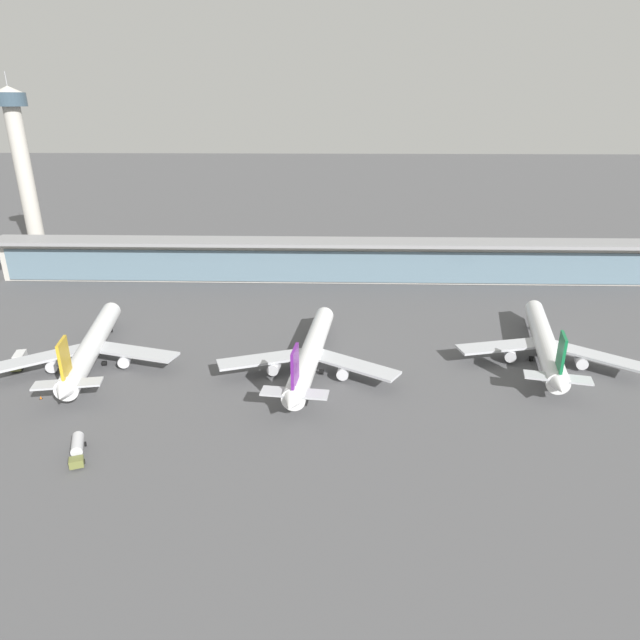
# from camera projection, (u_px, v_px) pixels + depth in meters

# --- Properties ---
(ground_plane) EXTENTS (1200.00, 1200.00, 0.00)m
(ground_plane) POSITION_uv_depth(u_px,v_px,m) (318.00, 368.00, 133.92)
(ground_plane) COLOR #515154
(airliner_left_stand) EXTENTS (42.83, 56.33, 15.06)m
(airliner_left_stand) POSITION_uv_depth(u_px,v_px,m) (91.00, 346.00, 134.54)
(airliner_left_stand) COLOR white
(airliner_left_stand) RESTS_ON ground
(airliner_centre_stand) EXTENTS (43.23, 56.56, 15.06)m
(airliner_centre_stand) POSITION_uv_depth(u_px,v_px,m) (311.00, 353.00, 130.95)
(airliner_centre_stand) COLOR white
(airliner_centre_stand) RESTS_ON ground
(airliner_right_stand) EXTENTS (42.50, 56.09, 15.06)m
(airliner_right_stand) POSITION_uv_depth(u_px,v_px,m) (545.00, 342.00, 136.73)
(airliner_right_stand) COLOR white
(airliner_right_stand) RESTS_ON ground
(service_truck_near_nose_olive) EXTENTS (4.05, 7.64, 3.10)m
(service_truck_near_nose_olive) POSITION_uv_depth(u_px,v_px,m) (19.00, 360.00, 134.54)
(service_truck_near_nose_olive) COLOR olive
(service_truck_near_nose_olive) RESTS_ON ground
(service_truck_under_wing_olive) EXTENTS (5.18, 8.84, 2.95)m
(service_truck_under_wing_olive) POSITION_uv_depth(u_px,v_px,m) (77.00, 448.00, 100.10)
(service_truck_under_wing_olive) COLOR olive
(service_truck_under_wing_olive) RESTS_ON ground
(terminal_building) EXTENTS (237.86, 12.80, 15.20)m
(terminal_building) POSITION_uv_depth(u_px,v_px,m) (324.00, 260.00, 196.97)
(terminal_building) COLOR beige
(terminal_building) RESTS_ON ground
(control_tower) EXTENTS (12.00, 12.00, 71.46)m
(control_tower) POSITION_uv_depth(u_px,v_px,m) (22.00, 160.00, 218.23)
(control_tower) COLOR beige
(control_tower) RESTS_ON ground
(safety_cone_alpha) EXTENTS (0.62, 0.62, 0.70)m
(safety_cone_alpha) POSITION_uv_depth(u_px,v_px,m) (41.00, 398.00, 119.99)
(safety_cone_alpha) COLOR orange
(safety_cone_alpha) RESTS_ON ground
(safety_cone_bravo) EXTENTS (0.62, 0.62, 0.70)m
(safety_cone_bravo) POSITION_uv_depth(u_px,v_px,m) (66.00, 394.00, 121.55)
(safety_cone_bravo) COLOR orange
(safety_cone_bravo) RESTS_ON ground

